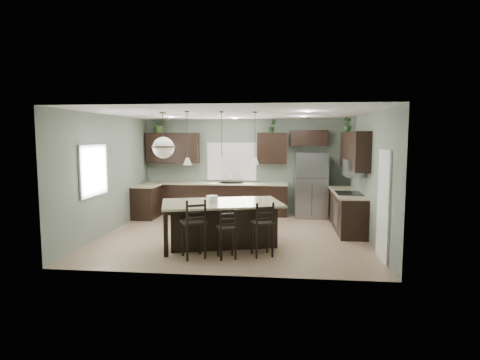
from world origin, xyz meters
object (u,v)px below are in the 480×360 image
object	(u,v)px
bar_stool_center	(227,233)
bar_stool_right	(262,229)
refrigerator	(311,185)
bar_stool_left	(194,228)
kitchen_island	(222,224)
serving_dish	(212,199)
plant_back_left	(160,125)

from	to	relation	value
bar_stool_center	bar_stool_right	distance (m)	0.69
refrigerator	bar_stool_right	size ratio (longest dim) A/B	1.74
bar_stool_right	refrigerator	bearing A→B (deg)	52.49
bar_stool_right	bar_stool_left	bearing A→B (deg)	170.98
kitchen_island	bar_stool_right	xyz separation A→B (m)	(0.88, -0.66, 0.07)
bar_stool_left	bar_stool_right	xyz separation A→B (m)	(1.27, 0.26, -0.04)
kitchen_island	bar_stool_center	xyz separation A→B (m)	(0.23, -0.88, 0.02)
refrigerator	bar_stool_right	xyz separation A→B (m)	(-1.17, -3.89, -0.39)
refrigerator	bar_stool_center	bearing A→B (deg)	-113.92
bar_stool_right	bar_stool_center	bearing A→B (deg)	178.26
refrigerator	serving_dish	xyz separation A→B (m)	(-2.24, -3.29, 0.07)
refrigerator	bar_stool_left	xyz separation A→B (m)	(-2.45, -4.15, -0.36)
serving_dish	bar_stool_left	size ratio (longest dim) A/B	0.21
kitchen_island	bar_stool_center	bearing A→B (deg)	-91.32
serving_dish	bar_stool_right	bearing A→B (deg)	-29.38
kitchen_island	bar_stool_right	bearing A→B (deg)	-52.53
kitchen_island	bar_stool_right	world-z (taller)	bar_stool_right
refrigerator	serving_dish	bearing A→B (deg)	-124.31
serving_dish	refrigerator	bearing A→B (deg)	55.69
refrigerator	bar_stool_left	size ratio (longest dim) A/B	1.63
bar_stool_left	bar_stool_right	distance (m)	1.30
kitchen_island	serving_dish	world-z (taller)	serving_dish
serving_dish	plant_back_left	size ratio (longest dim) A/B	0.50
serving_dish	kitchen_island	bearing A→B (deg)	15.73
bar_stool_center	kitchen_island	bearing A→B (deg)	84.42
plant_back_left	bar_stool_left	bearing A→B (deg)	-65.80
refrigerator	plant_back_left	size ratio (longest dim) A/B	3.86
kitchen_island	bar_stool_left	xyz separation A→B (m)	(-0.39, -0.92, 0.10)
bar_stool_center	serving_dish	bearing A→B (deg)	96.88
serving_dish	bar_stool_center	xyz separation A→B (m)	(0.42, -0.83, -0.52)
refrigerator	serving_dish	world-z (taller)	refrigerator
bar_stool_left	bar_stool_right	size ratio (longest dim) A/B	1.07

